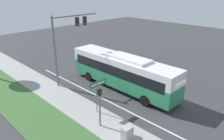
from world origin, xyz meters
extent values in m
plane|color=#38383A|center=(0.00, 0.00, 0.00)|extent=(80.00, 80.00, 0.00)
cube|color=#9E9E99|center=(-6.20, 0.00, 0.06)|extent=(2.80, 80.00, 0.12)
cube|color=silver|center=(-3.60, 0.00, 0.00)|extent=(0.14, 30.00, 0.01)
cube|color=#2D8956|center=(-0.72, 5.02, 1.20)|extent=(2.44, 12.14, 1.54)
cube|color=white|center=(-0.72, 5.02, 2.60)|extent=(2.44, 12.14, 1.26)
cube|color=black|center=(-0.72, 5.02, 2.17)|extent=(2.48, 11.17, 0.95)
cube|color=white|center=(-0.72, 4.11, 3.36)|extent=(1.71, 4.25, 0.24)
cylinder|color=black|center=(-1.89, 8.78, 0.49)|extent=(0.28, 0.98, 0.98)
cylinder|color=black|center=(0.45, 8.78, 0.49)|extent=(0.28, 0.98, 0.98)
cylinder|color=black|center=(-1.89, 1.25, 0.49)|extent=(0.28, 0.98, 0.98)
cylinder|color=black|center=(0.45, 1.25, 0.49)|extent=(0.28, 0.98, 0.98)
cylinder|color=slate|center=(-5.05, 9.88, 3.57)|extent=(0.20, 0.20, 7.13)
cylinder|color=slate|center=(-2.41, 9.88, 6.88)|extent=(5.29, 0.14, 0.14)
cube|color=black|center=(-2.23, 9.88, 6.26)|extent=(0.32, 0.28, 0.90)
sphere|color=red|center=(-2.23, 9.70, 6.02)|extent=(0.18, 0.18, 0.18)
cube|color=black|center=(-1.26, 9.88, 6.26)|extent=(0.32, 0.28, 0.90)
sphere|color=red|center=(-1.26, 9.70, 6.02)|extent=(0.18, 0.18, 0.18)
cylinder|color=slate|center=(-6.65, 1.72, 1.53)|extent=(0.12, 0.12, 3.06)
cube|color=black|center=(-6.65, 1.72, 2.84)|extent=(0.28, 0.24, 0.44)
sphere|color=red|center=(-6.65, 1.57, 2.84)|extent=(0.14, 0.14, 0.14)
cylinder|color=slate|center=(-5.58, 3.28, 1.42)|extent=(0.08, 0.08, 2.85)
cube|color=#196B33|center=(-5.42, 3.28, 2.58)|extent=(1.65, 0.03, 0.43)
cube|color=white|center=(-5.42, 3.26, 2.58)|extent=(1.40, 0.01, 0.15)
cube|color=#A8A8A3|center=(-6.45, -0.70, 0.60)|extent=(0.72, 0.51, 0.96)
camera|label=1|loc=(-15.54, -8.35, 9.69)|focal=35.00mm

